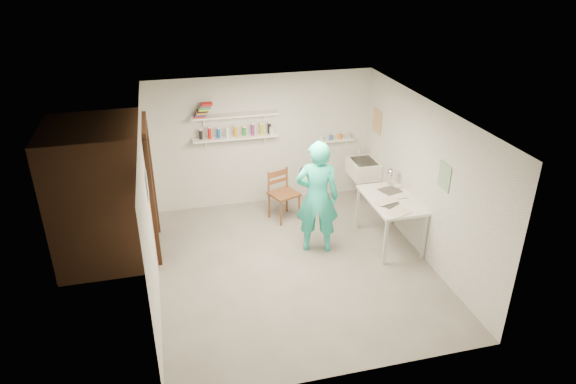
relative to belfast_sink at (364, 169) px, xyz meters
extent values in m
cube|color=slate|center=(-1.75, -1.70, -0.71)|extent=(4.00, 4.50, 0.02)
cube|color=silver|center=(-1.75, -1.70, 1.71)|extent=(4.00, 4.50, 0.02)
cube|color=silver|center=(-1.75, 0.56, 0.50)|extent=(4.00, 0.02, 2.40)
cube|color=silver|center=(-1.75, -3.96, 0.50)|extent=(4.00, 0.02, 2.40)
cube|color=silver|center=(-3.76, -1.70, 0.50)|extent=(0.02, 4.50, 2.40)
cube|color=silver|center=(0.26, -1.70, 0.50)|extent=(0.02, 4.50, 2.40)
cube|color=black|center=(-3.74, -0.65, 0.30)|extent=(0.02, 0.90, 2.00)
cube|color=brown|center=(-4.45, -0.65, 0.35)|extent=(1.40, 1.50, 2.10)
cube|color=brown|center=(-3.72, -0.65, 1.35)|extent=(0.06, 1.05, 0.10)
cube|color=brown|center=(-3.72, -1.15, 0.30)|extent=(0.06, 0.10, 2.00)
cube|color=brown|center=(-3.72, -0.15, 0.30)|extent=(0.06, 0.10, 2.00)
cube|color=white|center=(-2.25, 0.43, 0.65)|extent=(1.50, 0.22, 0.03)
cube|color=white|center=(-2.25, 0.43, 1.05)|extent=(1.50, 0.22, 0.03)
cube|color=white|center=(-0.40, 0.47, 0.42)|extent=(0.70, 0.14, 0.03)
cube|color=#334C7F|center=(-3.74, -1.65, 0.85)|extent=(0.01, 0.28, 0.36)
cube|color=#995933|center=(0.24, 0.10, 0.85)|extent=(0.01, 0.34, 0.42)
cube|color=#3F724C|center=(0.24, -2.25, 0.80)|extent=(0.01, 0.30, 0.38)
cube|color=white|center=(0.00, 0.00, 0.00)|extent=(0.48, 0.60, 0.30)
imported|color=#28C8B2|center=(-1.30, -1.32, 0.21)|extent=(0.76, 0.61, 1.83)
cylinder|color=#EDE9A1|center=(-1.36, -1.11, 0.52)|extent=(0.32, 0.13, 0.33)
cube|color=brown|center=(-1.55, -0.22, -0.22)|extent=(0.57, 0.56, 0.96)
cube|color=white|center=(-0.11, -1.44, -0.30)|extent=(0.72, 1.20, 0.80)
sphere|color=silver|center=(0.09, -0.95, 0.32)|extent=(0.15, 0.15, 0.15)
cylinder|color=black|center=(-2.87, 0.43, 0.75)|extent=(0.06, 0.06, 0.17)
cylinder|color=red|center=(-2.72, 0.43, 0.75)|extent=(0.06, 0.06, 0.17)
cylinder|color=blue|center=(-2.56, 0.43, 0.75)|extent=(0.06, 0.06, 0.17)
cylinder|color=white|center=(-2.41, 0.43, 0.75)|extent=(0.06, 0.06, 0.17)
cylinder|color=orange|center=(-2.25, 0.43, 0.75)|extent=(0.06, 0.06, 0.17)
cylinder|color=#268C3F|center=(-2.09, 0.43, 0.75)|extent=(0.06, 0.06, 0.17)
cylinder|color=#8C268C|center=(-1.94, 0.43, 0.75)|extent=(0.06, 0.06, 0.17)
cylinder|color=gold|center=(-1.78, 0.43, 0.75)|extent=(0.06, 0.06, 0.17)
cylinder|color=black|center=(-1.63, 0.43, 0.75)|extent=(0.06, 0.06, 0.17)
cube|color=red|center=(-2.85, 0.43, 1.08)|extent=(0.18, 0.14, 0.03)
cube|color=#1933A5|center=(-2.83, 0.43, 1.11)|extent=(0.18, 0.14, 0.03)
cube|color=orange|center=(-2.81, 0.43, 1.14)|extent=(0.18, 0.14, 0.03)
cube|color=black|center=(-2.79, 0.43, 1.16)|extent=(0.18, 0.14, 0.03)
cube|color=yellow|center=(-2.77, 0.43, 1.19)|extent=(0.18, 0.14, 0.03)
cube|color=#338C4C|center=(-2.75, 0.43, 1.22)|extent=(0.18, 0.14, 0.03)
cube|color=#8C3F8C|center=(-2.73, 0.43, 1.25)|extent=(0.18, 0.14, 0.03)
cube|color=red|center=(-2.71, 0.43, 1.27)|extent=(0.18, 0.14, 0.03)
cylinder|color=silver|center=(-0.61, 0.47, 0.48)|extent=(0.07, 0.07, 0.09)
cylinder|color=#335999|center=(-0.47, 0.47, 0.48)|extent=(0.07, 0.07, 0.09)
cylinder|color=orange|center=(-0.33, 0.47, 0.48)|extent=(0.07, 0.07, 0.09)
cylinder|color=#999999|center=(-0.19, 0.47, 0.48)|extent=(0.07, 0.07, 0.09)
cube|color=silver|center=(-0.11, -1.44, 0.10)|extent=(0.30, 0.22, 0.00)
cube|color=#4C4742|center=(-0.11, -1.44, 0.11)|extent=(0.30, 0.22, 0.00)
cube|color=beige|center=(-0.11, -1.44, 0.11)|extent=(0.30, 0.22, 0.00)
cube|color=#383330|center=(-0.11, -1.44, 0.12)|extent=(0.30, 0.22, 0.00)
cube|color=silver|center=(-0.11, -1.44, 0.12)|extent=(0.30, 0.22, 0.00)
cube|color=silver|center=(-0.11, -1.44, 0.12)|extent=(0.30, 0.22, 0.00)
cube|color=#4C4742|center=(-0.11, -1.44, 0.13)|extent=(0.30, 0.22, 0.00)
cube|color=beige|center=(-0.11, -1.44, 0.13)|extent=(0.30, 0.22, 0.00)
camera|label=1|loc=(-3.44, -7.98, 3.71)|focal=32.00mm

